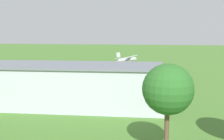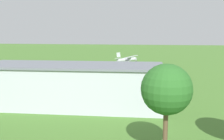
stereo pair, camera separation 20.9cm
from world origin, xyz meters
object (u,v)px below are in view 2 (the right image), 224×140
hangar (72,85)px  person_crossing_taxiway (149,91)px  person_beside_truck (122,85)px  car_green (11,85)px  biplane (127,60)px  tree_at_field_edge (167,90)px  person_by_parked_cars (143,86)px

hangar → person_crossing_taxiway: size_ratio=19.94×
hangar → person_beside_truck: (-6.83, -15.56, -2.88)m
hangar → car_green: bearing=-32.1°
biplane → tree_at_field_edge: tree_at_field_edge is taller
person_crossing_taxiway → person_by_parked_cars: bearing=-73.8°
biplane → person_by_parked_cars: 17.23m
person_beside_truck → hangar: bearing=66.3°
hangar → person_crossing_taxiway: 17.13m
biplane → person_crossing_taxiway: bearing=107.8°
car_green → person_by_parked_cars: size_ratio=2.93×
person_crossing_taxiway → tree_at_field_edge: size_ratio=0.16×
car_green → tree_at_field_edge: size_ratio=0.49×
hangar → person_crossing_taxiway: hangar is taller
biplane → person_crossing_taxiway: biplane is taller
car_green → person_beside_truck: 25.29m
car_green → person_by_parked_cars: person_by_parked_cars is taller
hangar → person_beside_truck: size_ratio=19.83×
hangar → person_beside_truck: bearing=-113.7°
car_green → person_crossing_taxiway: 31.23m
person_beside_truck → tree_at_field_edge: tree_at_field_edge is taller
biplane → car_green: 31.94m
biplane → car_green: (24.58, 19.94, -4.26)m
hangar → person_beside_truck: 17.24m
hangar → person_beside_truck: hangar is taller
person_beside_truck → person_crossing_taxiway: person_beside_truck is taller
biplane → person_crossing_taxiway: (-6.64, 20.67, -4.27)m
biplane → person_beside_truck: (-0.36, 15.76, -4.26)m
car_green → person_crossing_taxiway: (-31.22, 0.72, -0.01)m
car_green → tree_at_field_edge: tree_at_field_edge is taller
tree_at_field_edge → person_beside_truck: bearing=-76.3°
person_crossing_taxiway → person_by_parked_cars: 5.01m
biplane → person_by_parked_cars: (-5.24, 15.85, -4.24)m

